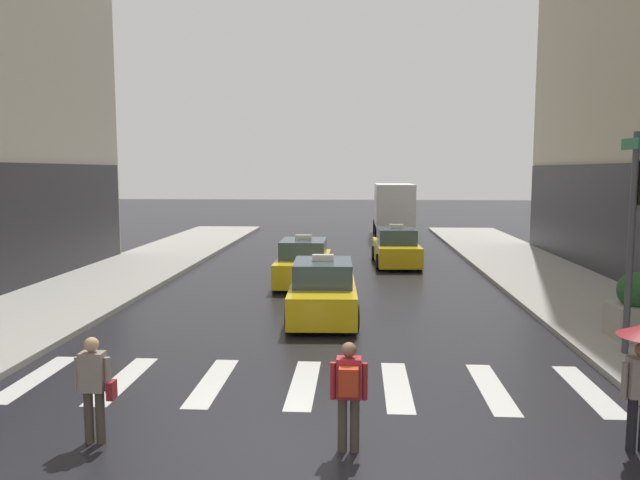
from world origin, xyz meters
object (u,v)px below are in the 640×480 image
pedestrian_with_handbag (94,384)px  box_truck (393,208)px  planter_near_corner (636,308)px  taxi_third (396,248)px  taxi_second (304,264)px  taxi_lead (323,292)px  traffic_light_pole (638,212)px  pedestrian_with_backpack (349,388)px

pedestrian_with_handbag → box_truck: bearing=78.2°
pedestrian_with_handbag → planter_near_corner: bearing=29.7°
taxi_third → box_truck: 10.97m
taxi_second → pedestrian_with_handbag: 13.66m
taxi_lead → planter_near_corner: bearing=-16.4°
traffic_light_pole → planter_near_corner: 2.79m
taxi_second → pedestrian_with_backpack: (1.87, -13.59, 0.25)m
taxi_second → pedestrian_with_backpack: size_ratio=2.76×
taxi_lead → pedestrian_with_handbag: (-2.98, -8.28, 0.21)m
traffic_light_pole → taxi_lead: size_ratio=1.04×
taxi_lead → taxi_third: (2.65, 9.95, 0.00)m
traffic_light_pole → taxi_second: bearing=132.2°
traffic_light_pole → pedestrian_with_backpack: traffic_light_pole is taller
pedestrian_with_handbag → taxi_second: bearing=81.7°
taxi_second → box_truck: bearing=75.2°
box_truck → traffic_light_pole: bearing=-81.1°
pedestrian_with_handbag → planter_near_corner: (10.58, 6.04, -0.06)m
box_truck → pedestrian_with_handbag: (-6.09, -29.13, -0.92)m
box_truck → planter_near_corner: 23.54m
taxi_second → planter_near_corner: bearing=-41.0°
taxi_second → taxi_third: same height
taxi_third → traffic_light_pole: bearing=-72.3°
taxi_third → pedestrian_with_backpack: taxi_third is taller
taxi_third → pedestrian_with_backpack: bearing=-95.6°
planter_near_corner → taxi_lead: bearing=163.6°
taxi_lead → planter_near_corner: 7.92m
traffic_light_pole → taxi_lead: (-6.94, 3.52, -2.53)m
taxi_lead → pedestrian_with_backpack: taxi_lead is taller
taxi_third → pedestrian_with_handbag: size_ratio=2.79×
taxi_second → taxi_lead: bearing=-79.0°
taxi_lead → taxi_second: size_ratio=1.01×
taxi_second → pedestrian_with_handbag: taxi_second is taller
taxi_third → planter_near_corner: 13.15m
taxi_second → pedestrian_with_backpack: bearing=-82.2°
box_truck → pedestrian_with_backpack: 29.30m
taxi_third → box_truck: (0.46, 10.90, 1.13)m
taxi_lead → planter_near_corner: taxi_lead is taller
taxi_lead → pedestrian_with_handbag: bearing=-109.8°
taxi_third → planter_near_corner: bearing=-67.9°
pedestrian_with_handbag → traffic_light_pole: bearing=25.6°
traffic_light_pole → taxi_lead: bearing=153.1°
traffic_light_pole → taxi_second: 12.10m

